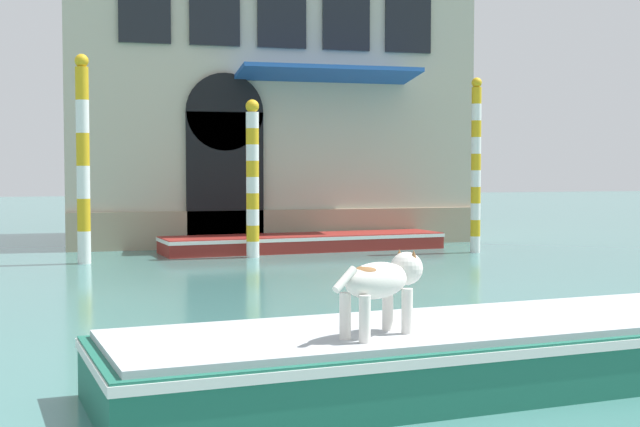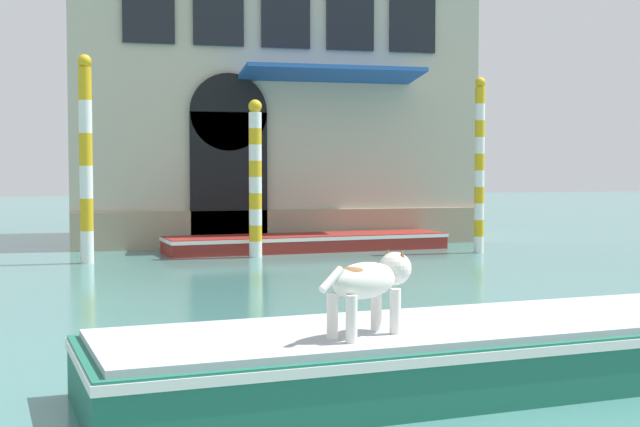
% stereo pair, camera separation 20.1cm
% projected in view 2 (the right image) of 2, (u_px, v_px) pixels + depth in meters
% --- Properties ---
extents(boat_foreground, '(6.74, 2.53, 0.59)m').
position_uv_depth(boat_foreground, '(450.00, 352.00, 8.08)').
color(boat_foreground, '#1E6651').
rests_on(boat_foreground, ground_plane).
extents(dog_on_deck, '(0.95, 0.65, 0.70)m').
position_uv_depth(dog_on_deck, '(370.00, 281.00, 7.42)').
color(dog_on_deck, silver).
rests_on(dog_on_deck, boat_foreground).
extents(boat_moored_near_palazzo, '(6.83, 2.07, 0.38)m').
position_uv_depth(boat_moored_near_palazzo, '(307.00, 242.00, 20.99)').
color(boat_moored_near_palazzo, maroon).
rests_on(boat_moored_near_palazzo, ground_plane).
extents(mooring_pole_0, '(0.24, 0.24, 4.01)m').
position_uv_depth(mooring_pole_0, '(479.00, 165.00, 20.34)').
color(mooring_pole_0, white).
rests_on(mooring_pole_0, ground_plane).
extents(mooring_pole_1, '(0.28, 0.28, 4.26)m').
position_uv_depth(mooring_pole_1, '(86.00, 158.00, 18.15)').
color(mooring_pole_1, white).
rests_on(mooring_pole_1, ground_plane).
extents(mooring_pole_2, '(0.29, 0.29, 3.44)m').
position_uv_depth(mooring_pole_2, '(255.00, 178.00, 19.37)').
color(mooring_pole_2, white).
rests_on(mooring_pole_2, ground_plane).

